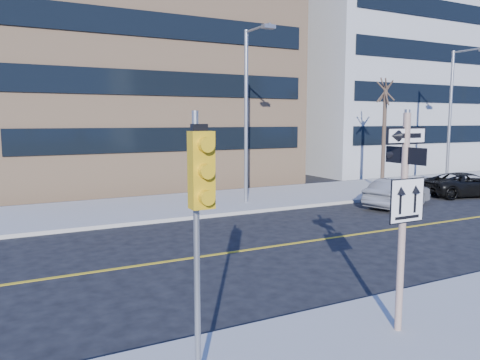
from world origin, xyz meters
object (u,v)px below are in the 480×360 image
street_tree_west (386,93)px  traffic_signal (200,193)px  parked_car_b (397,193)px  parked_car_c (467,185)px  streetlight_a (249,105)px  streetlight_b (454,108)px  sign_pole (404,209)px

street_tree_west → traffic_signal: bearing=-140.6°
parked_car_b → parked_car_c: 5.69m
streetlight_a → parked_car_c: bearing=-14.1°
streetlight_a → street_tree_west: 9.05m
streetlight_b → street_tree_west: (-5.00, 0.54, 0.77)m
streetlight_a → sign_pole: bearing=-106.8°
sign_pole → streetlight_a: (4.00, 13.27, 2.32)m
streetlight_a → street_tree_west: streetlight_a is taller
streetlight_b → streetlight_a: bearing=180.0°
sign_pole → parked_car_c: 18.85m
traffic_signal → street_tree_west: bearing=39.4°
parked_car_b → streetlight_b: size_ratio=0.50×
sign_pole → parked_car_c: sign_pole is taller
parked_car_c → streetlight_b: 5.57m
parked_car_b → street_tree_west: street_tree_west is taller
sign_pole → traffic_signal: (-4.00, -0.15, 0.59)m
traffic_signal → parked_car_b: traffic_signal is taller
parked_car_c → street_tree_west: bearing=53.4°
parked_car_c → streetlight_a: bearing=91.8°
street_tree_west → parked_car_c: bearing=-52.5°
traffic_signal → streetlight_b: 25.83m
parked_car_c → sign_pole: bearing=139.4°
traffic_signal → streetlight_b: streetlight_b is taller
parked_car_c → street_tree_west: (-2.67, 3.48, 4.89)m
traffic_signal → parked_car_c: bearing=28.1°
parked_car_b → street_tree_west: (2.99, 4.06, 4.86)m
streetlight_b → parked_car_b: bearing=-156.3°
sign_pole → parked_car_b: (10.01, 9.76, -1.78)m
traffic_signal → parked_car_c: (19.67, 10.48, -2.39)m
sign_pole → streetlight_b: bearing=36.4°
traffic_signal → street_tree_west: size_ratio=0.63×
streetlight_b → street_tree_west: size_ratio=1.26×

